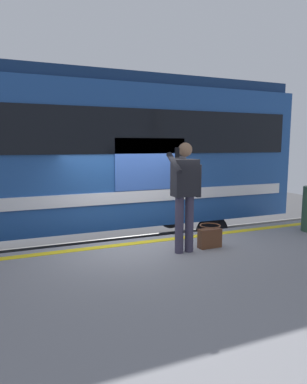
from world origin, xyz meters
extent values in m
plane|color=#3D3D3F|center=(0.00, 0.00, 0.00)|extent=(24.56, 24.56, 0.00)
cube|color=gray|center=(0.00, 2.26, 0.47)|extent=(13.12, 4.53, 0.95)
cube|color=yellow|center=(0.00, 0.30, 0.95)|extent=(12.86, 0.16, 0.01)
cube|color=slate|center=(0.00, -1.47, 0.08)|extent=(17.06, 0.08, 0.16)
cube|color=slate|center=(0.00, -2.90, 0.08)|extent=(17.06, 0.08, 0.16)
cube|color=#1E478C|center=(1.41, -2.19, 2.43)|extent=(11.42, 2.90, 2.96)
cube|color=navy|center=(1.41, -2.19, 4.03)|extent=(11.19, 2.67, 0.24)
cube|color=black|center=(1.41, -0.72, 2.95)|extent=(10.85, 0.03, 0.90)
cube|color=silver|center=(1.41, -0.72, 1.62)|extent=(10.85, 0.03, 0.24)
cube|color=#3359B2|center=(-0.58, -0.72, 2.28)|extent=(1.54, 0.02, 1.07)
cylinder|color=black|center=(-2.30, -1.03, 0.58)|extent=(0.84, 0.12, 0.84)
cylinder|color=black|center=(-2.30, -3.34, 0.58)|extent=(0.84, 0.12, 0.84)
cylinder|color=#383347|center=(-0.54, 1.06, 1.41)|extent=(0.14, 0.14, 0.92)
cylinder|color=#383347|center=(-0.36, 1.06, 1.41)|extent=(0.14, 0.14, 0.92)
cube|color=black|center=(-0.45, 1.06, 2.16)|extent=(0.40, 0.24, 0.58)
sphere|color=black|center=(-0.45, 0.90, 2.43)|extent=(0.20, 0.20, 0.20)
sphere|color=#997051|center=(-0.45, 1.06, 2.60)|extent=(0.22, 0.22, 0.22)
cylinder|color=black|center=(-0.70, 1.06, 2.10)|extent=(0.09, 0.09, 0.52)
cylinder|color=black|center=(-0.22, 1.14, 2.40)|extent=(0.09, 0.42, 0.33)
cube|color=black|center=(-0.22, 1.24, 2.56)|extent=(0.07, 0.02, 0.15)
cube|color=#59331E|center=(-0.96, 1.00, 1.11)|extent=(0.40, 0.16, 0.32)
torus|color=#59331E|center=(-0.96, 1.00, 1.33)|extent=(0.36, 0.36, 0.02)
camera|label=1|loc=(2.03, 5.76, 2.68)|focal=31.58mm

